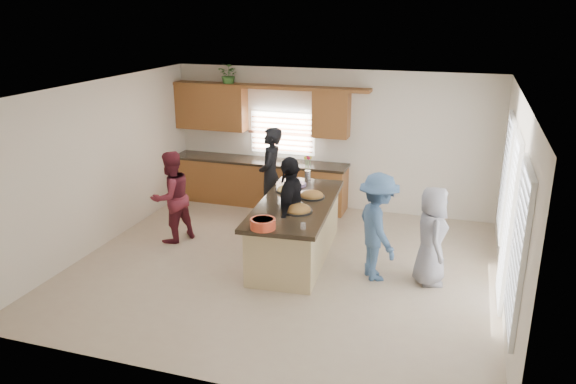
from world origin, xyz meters
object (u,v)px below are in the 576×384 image
(woman_left_mid, at_px, (171,197))
(woman_right_back, at_px, (378,227))
(woman_right_front, at_px, (432,236))
(salad_bowl, at_px, (263,223))
(woman_left_front, at_px, (291,211))
(island, at_px, (296,231))
(woman_left_back, at_px, (271,176))

(woman_left_mid, distance_m, woman_right_back, 3.64)
(woman_left_mid, relative_size, woman_right_front, 1.08)
(woman_left_mid, relative_size, woman_right_back, 0.98)
(salad_bowl, xyz_separation_m, woman_right_back, (1.49, 0.87, -0.21))
(woman_left_front, bearing_deg, woman_right_front, 86.53)
(island, xyz_separation_m, woman_right_front, (2.16, -0.26, 0.29))
(woman_left_back, height_order, woman_left_front, woman_left_back)
(woman_left_front, bearing_deg, woman_left_back, -153.92)
(woman_left_mid, height_order, woman_right_back, woman_right_back)
(woman_left_back, relative_size, woman_left_mid, 1.14)
(island, relative_size, woman_left_mid, 1.72)
(woman_left_back, distance_m, woman_right_front, 3.48)
(island, distance_m, salad_bowl, 1.36)
(salad_bowl, bearing_deg, woman_left_front, 83.96)
(woman_left_front, distance_m, woman_right_front, 2.17)
(island, xyz_separation_m, woman_right_back, (1.38, -0.35, 0.37))
(woman_left_mid, bearing_deg, woman_left_back, 161.41)
(salad_bowl, bearing_deg, woman_left_mid, 150.37)
(woman_right_front, bearing_deg, woman_left_back, 48.24)
(island, distance_m, woman_left_front, 0.50)
(island, relative_size, woman_left_front, 1.57)
(salad_bowl, xyz_separation_m, woman_right_front, (2.27, 0.96, -0.28))
(salad_bowl, xyz_separation_m, woman_left_back, (-0.80, 2.59, -0.11))
(woman_left_back, relative_size, woman_right_front, 1.23)
(woman_left_front, bearing_deg, salad_bowl, -9.18)
(salad_bowl, bearing_deg, woman_right_back, 30.33)
(island, bearing_deg, woman_left_front, -96.33)
(woman_right_back, bearing_deg, woman_left_front, 56.67)
(woman_left_mid, distance_m, woman_right_front, 4.41)
(island, relative_size, woman_left_back, 1.51)
(salad_bowl, relative_size, woman_right_front, 0.24)
(woman_right_back, relative_size, woman_right_front, 1.10)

